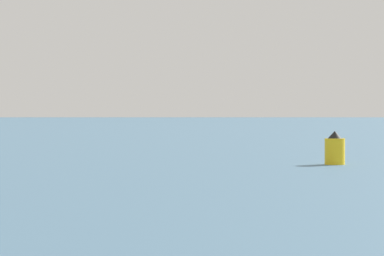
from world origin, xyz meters
The scene contains 2 objects.
distant_headland centered at (239.21, 1359.92, 25.00)m, with size 1334.45×391.14×50.01m, color #756B56.
channel_buoy centered at (7.79, 44.33, 1.01)m, with size 1.34×1.34×2.25m.
Camera 1 is at (-6.71, -9.42, 3.34)m, focal length 76.90 mm.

